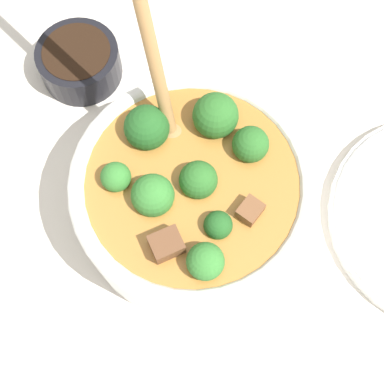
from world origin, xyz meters
name	(u,v)px	position (x,y,z in m)	size (l,w,h in m)	color
ground_plane	(192,211)	(0.00, 0.00, 0.00)	(4.00, 4.00, 0.00)	silver
stew_bowl	(191,192)	(0.00, 0.00, 0.05)	(0.22, 0.26, 0.29)	white
condiment_bowl	(79,61)	(-0.15, 0.15, 0.02)	(0.09, 0.09, 0.04)	black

